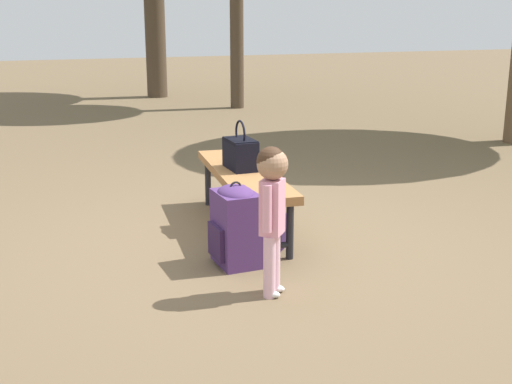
% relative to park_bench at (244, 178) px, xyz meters
% --- Properties ---
extents(ground_plane, '(40.00, 40.00, 0.00)m').
position_rel_park_bench_xyz_m(ground_plane, '(0.36, -0.14, -0.39)').
color(ground_plane, brown).
rests_on(ground_plane, ground).
extents(park_bench, '(1.63, 0.55, 0.45)m').
position_rel_park_bench_xyz_m(park_bench, '(0.00, 0.00, 0.00)').
color(park_bench, '#9E6B3D').
rests_on(park_bench, ground).
extents(handbag, '(0.32, 0.19, 0.37)m').
position_rel_park_bench_xyz_m(handbag, '(-0.06, -0.00, 0.18)').
color(handbag, black).
rests_on(handbag, park_bench).
extents(child_standing, '(0.19, 0.18, 0.87)m').
position_rel_park_bench_xyz_m(child_standing, '(1.21, -0.26, 0.19)').
color(child_standing, '#E5B2C6').
rests_on(child_standing, ground).
extents(backpack_large, '(0.34, 0.30, 0.55)m').
position_rel_park_bench_xyz_m(backpack_large, '(0.67, -0.29, -0.12)').
color(backpack_large, '#4C2D66').
rests_on(backpack_large, ground).
extents(backpack_small, '(0.21, 0.21, 0.29)m').
position_rel_park_bench_xyz_m(backpack_small, '(0.52, 0.03, -0.25)').
color(backpack_small, '#4C2D66').
rests_on(backpack_small, ground).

